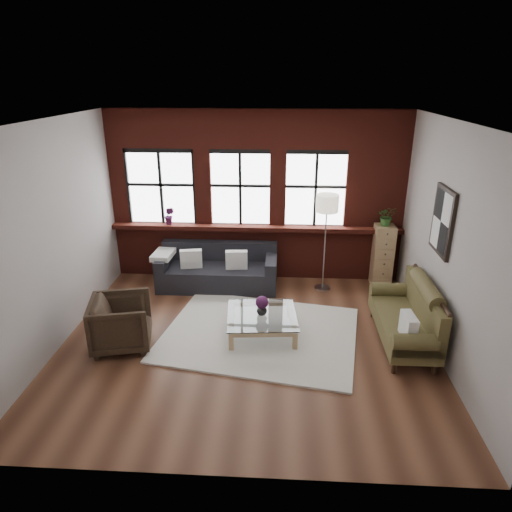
# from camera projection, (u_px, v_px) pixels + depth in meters

# --- Properties ---
(floor) EXTENTS (5.50, 5.50, 0.00)m
(floor) POSITION_uv_depth(u_px,v_px,m) (247.00, 341.00, 6.88)
(floor) COLOR #4F2C1D
(floor) RESTS_ON ground
(ceiling) EXTENTS (5.50, 5.50, 0.00)m
(ceiling) POSITION_uv_depth(u_px,v_px,m) (245.00, 121.00, 5.70)
(ceiling) COLOR white
(ceiling) RESTS_ON ground
(wall_back) EXTENTS (5.50, 0.00, 5.50)m
(wall_back) POSITION_uv_depth(u_px,v_px,m) (257.00, 197.00, 8.61)
(wall_back) COLOR #A49E99
(wall_back) RESTS_ON ground
(wall_front) EXTENTS (5.50, 0.00, 5.50)m
(wall_front) POSITION_uv_depth(u_px,v_px,m) (224.00, 339.00, 3.97)
(wall_front) COLOR #A49E99
(wall_front) RESTS_ON ground
(wall_left) EXTENTS (0.00, 5.00, 5.00)m
(wall_left) POSITION_uv_depth(u_px,v_px,m) (52.00, 238.00, 6.44)
(wall_left) COLOR #A49E99
(wall_left) RESTS_ON ground
(wall_right) EXTENTS (0.00, 5.00, 5.00)m
(wall_right) POSITION_uv_depth(u_px,v_px,m) (449.00, 246.00, 6.14)
(wall_right) COLOR #A49E99
(wall_right) RESTS_ON ground
(brick_backwall) EXTENTS (5.50, 0.12, 3.20)m
(brick_backwall) POSITION_uv_depth(u_px,v_px,m) (256.00, 198.00, 8.55)
(brick_backwall) COLOR maroon
(brick_backwall) RESTS_ON floor
(sill_ledge) EXTENTS (5.50, 0.30, 0.08)m
(sill_ledge) POSITION_uv_depth(u_px,v_px,m) (256.00, 227.00, 8.68)
(sill_ledge) COLOR maroon
(sill_ledge) RESTS_ON brick_backwall
(window_left) EXTENTS (1.38, 0.10, 1.50)m
(window_left) POSITION_uv_depth(u_px,v_px,m) (161.00, 188.00, 8.60)
(window_left) COLOR black
(window_left) RESTS_ON brick_backwall
(window_mid) EXTENTS (1.38, 0.10, 1.50)m
(window_mid) POSITION_uv_depth(u_px,v_px,m) (240.00, 189.00, 8.52)
(window_mid) COLOR black
(window_mid) RESTS_ON brick_backwall
(window_right) EXTENTS (1.38, 0.10, 1.50)m
(window_right) POSITION_uv_depth(u_px,v_px,m) (316.00, 190.00, 8.45)
(window_right) COLOR black
(window_right) RESTS_ON brick_backwall
(wall_poster) EXTENTS (0.05, 0.74, 0.94)m
(wall_poster) POSITION_uv_depth(u_px,v_px,m) (443.00, 221.00, 6.33)
(wall_poster) COLOR black
(wall_poster) RESTS_ON wall_right
(shag_rug) EXTENTS (3.25, 2.75, 0.03)m
(shag_rug) POSITION_uv_depth(u_px,v_px,m) (260.00, 334.00, 7.05)
(shag_rug) COLOR beige
(shag_rug) RESTS_ON floor
(dark_sofa) EXTENTS (2.21, 0.89, 0.80)m
(dark_sofa) POSITION_uv_depth(u_px,v_px,m) (218.00, 267.00, 8.53)
(dark_sofa) COLOR black
(dark_sofa) RESTS_ON floor
(pillow_a) EXTENTS (0.42, 0.21, 0.34)m
(pillow_a) POSITION_uv_depth(u_px,v_px,m) (191.00, 259.00, 8.40)
(pillow_a) COLOR white
(pillow_a) RESTS_ON dark_sofa
(pillow_b) EXTENTS (0.41, 0.18, 0.34)m
(pillow_b) POSITION_uv_depth(u_px,v_px,m) (236.00, 260.00, 8.35)
(pillow_b) COLOR white
(pillow_b) RESTS_ON dark_sofa
(vintage_settee) EXTENTS (0.79, 1.79, 0.95)m
(vintage_settee) POSITION_uv_depth(u_px,v_px,m) (404.00, 314.00, 6.68)
(vintage_settee) COLOR brown
(vintage_settee) RESTS_ON floor
(pillow_settee) EXTENTS (0.17, 0.39, 0.34)m
(pillow_settee) POSITION_uv_depth(u_px,v_px,m) (408.00, 326.00, 6.14)
(pillow_settee) COLOR white
(pillow_settee) RESTS_ON vintage_settee
(armchair) EXTENTS (1.00, 0.98, 0.77)m
(armchair) POSITION_uv_depth(u_px,v_px,m) (121.00, 323.00, 6.63)
(armchair) COLOR black
(armchair) RESTS_ON floor
(coffee_table) EXTENTS (1.13, 1.13, 0.35)m
(coffee_table) POSITION_uv_depth(u_px,v_px,m) (262.00, 324.00, 7.02)
(coffee_table) COLOR tan
(coffee_table) RESTS_ON shag_rug
(vase) EXTENTS (0.18, 0.18, 0.17)m
(vase) POSITION_uv_depth(u_px,v_px,m) (262.00, 310.00, 6.92)
(vase) COLOR #B2B2B2
(vase) RESTS_ON coffee_table
(flowers) EXTENTS (0.20, 0.20, 0.20)m
(flowers) POSITION_uv_depth(u_px,v_px,m) (262.00, 302.00, 6.87)
(flowers) COLOR #4D1A47
(flowers) RESTS_ON vase
(drawer_chest) EXTENTS (0.36, 0.36, 1.17)m
(drawer_chest) POSITION_uv_depth(u_px,v_px,m) (383.00, 255.00, 8.56)
(drawer_chest) COLOR tan
(drawer_chest) RESTS_ON floor
(potted_plant_top) EXTENTS (0.34, 0.29, 0.37)m
(potted_plant_top) POSITION_uv_depth(u_px,v_px,m) (387.00, 216.00, 8.28)
(potted_plant_top) COLOR #2D5923
(potted_plant_top) RESTS_ON drawer_chest
(floor_lamp) EXTENTS (0.40, 0.40, 1.95)m
(floor_lamp) POSITION_uv_depth(u_px,v_px,m) (325.00, 240.00, 8.23)
(floor_lamp) COLOR #A5A5A8
(floor_lamp) RESTS_ON floor
(sill_plant) EXTENTS (0.22, 0.19, 0.35)m
(sill_plant) POSITION_uv_depth(u_px,v_px,m) (169.00, 216.00, 8.66)
(sill_plant) COLOR #4D1A47
(sill_plant) RESTS_ON sill_ledge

